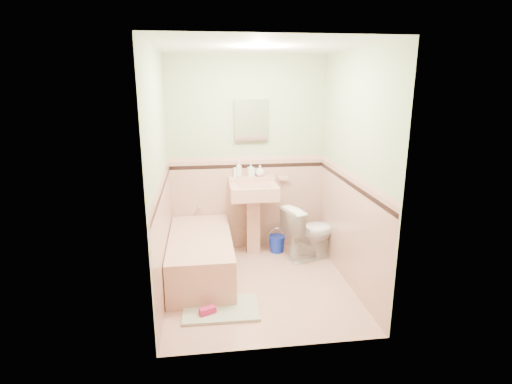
{
  "coord_description": "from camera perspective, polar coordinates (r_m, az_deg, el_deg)",
  "views": [
    {
      "loc": [
        -0.58,
        -4.03,
        2.18
      ],
      "look_at": [
        0.0,
        0.25,
        1.0
      ],
      "focal_mm": 28.63,
      "sensor_mm": 36.0,
      "label": 1
    }
  ],
  "objects": [
    {
      "name": "wall_right",
      "position": [
        4.43,
        13.38,
        2.73
      ],
      "size": [
        0.0,
        2.5,
        2.5
      ],
      "primitive_type": "plane",
      "rotation": [
        1.57,
        0.0,
        -1.57
      ],
      "color": "beige",
      "rests_on": "ground"
    },
    {
      "name": "bucket",
      "position": [
        5.42,
        2.93,
        -7.24
      ],
      "size": [
        0.24,
        0.24,
        0.22
      ],
      "primitive_type": null,
      "rotation": [
        0.0,
        0.0,
        -0.14
      ],
      "color": "#102ABE",
      "rests_on": "floor"
    },
    {
      "name": "shoe",
      "position": [
        4.09,
        -6.78,
        -16.1
      ],
      "size": [
        0.17,
        0.13,
        0.06
      ],
      "primitive_type": "cube",
      "rotation": [
        0.0,
        0.0,
        0.42
      ],
      "color": "#BF1E59",
      "rests_on": "bath_mat"
    },
    {
      "name": "accent_back",
      "position": [
        5.26,
        -1.22,
        3.64
      ],
      "size": [
        2.0,
        0.0,
        2.0
      ],
      "primitive_type": "plane",
      "rotation": [
        1.57,
        0.0,
        0.0
      ],
      "color": "black",
      "rests_on": "ground"
    },
    {
      "name": "cap_back",
      "position": [
        5.24,
        -1.22,
        4.71
      ],
      "size": [
        2.0,
        0.0,
        2.0
      ],
      "primitive_type": "plane",
      "rotation": [
        1.57,
        0.0,
        0.0
      ],
      "color": "#CF9B8D",
      "rests_on": "ground"
    },
    {
      "name": "cap_front",
      "position": [
        3.16,
        3.24,
        -2.47
      ],
      "size": [
        2.0,
        0.0,
        2.0
      ],
      "primitive_type": "plane",
      "rotation": [
        -1.57,
        0.0,
        0.0
      ],
      "color": "#CF9B8D",
      "rests_on": "ground"
    },
    {
      "name": "wainscot_right",
      "position": [
        4.61,
        12.75,
        -5.18
      ],
      "size": [
        0.0,
        2.2,
        2.2
      ],
      "primitive_type": "plane",
      "rotation": [
        1.57,
        0.0,
        -1.57
      ],
      "color": "#D2A18D",
      "rests_on": "ground"
    },
    {
      "name": "ceiling",
      "position": [
        4.09,
        0.5,
        19.75
      ],
      "size": [
        2.2,
        2.2,
        0.0
      ],
      "primitive_type": "plane",
      "rotation": [
        3.14,
        0.0,
        0.0
      ],
      "color": "white",
      "rests_on": "ground"
    },
    {
      "name": "accent_left",
      "position": [
        4.19,
        -12.95,
        0.21
      ],
      "size": [
        0.0,
        2.2,
        2.2
      ],
      "primitive_type": "plane",
      "rotation": [
        1.57,
        0.0,
        1.57
      ],
      "color": "black",
      "rests_on": "ground"
    },
    {
      "name": "bath_mat",
      "position": [
        4.18,
        -4.95,
        -15.97
      ],
      "size": [
        0.74,
        0.5,
        0.03
      ],
      "primitive_type": "cube",
      "rotation": [
        0.0,
        0.0,
        -0.02
      ],
      "color": "#99A68A",
      "rests_on": "floor"
    },
    {
      "name": "cap_left",
      "position": [
        4.17,
        -13.04,
        1.54
      ],
      "size": [
        0.0,
        2.2,
        2.2
      ],
      "primitive_type": "plane",
      "rotation": [
        1.57,
        0.0,
        1.57
      ],
      "color": "#CF9B8D",
      "rests_on": "ground"
    },
    {
      "name": "medicine_cabinet",
      "position": [
        5.17,
        -0.68,
        9.94
      ],
      "size": [
        0.36,
        0.04,
        0.46
      ],
      "primitive_type": "cube",
      "color": "white",
      "rests_on": "wall_back"
    },
    {
      "name": "tub_faucet",
      "position": [
        5.32,
        -7.91,
        -1.83
      ],
      "size": [
        0.04,
        0.12,
        0.04
      ],
      "primitive_type": "cylinder",
      "rotation": [
        1.57,
        0.0,
        0.0
      ],
      "color": "silver",
      "rests_on": "wall_back"
    },
    {
      "name": "sink_faucet",
      "position": [
        5.22,
        -0.56,
        1.64
      ],
      "size": [
        0.02,
        0.02,
        0.1
      ],
      "primitive_type": "cylinder",
      "color": "silver",
      "rests_on": "sink"
    },
    {
      "name": "sink",
      "position": [
        5.23,
        -0.35,
        -3.9
      ],
      "size": [
        0.59,
        0.49,
        0.93
      ],
      "primitive_type": null,
      "color": "tan",
      "rests_on": "floor"
    },
    {
      "name": "floor",
      "position": [
        4.62,
        0.43,
        -12.87
      ],
      "size": [
        2.2,
        2.2,
        0.0
      ],
      "primitive_type": "plane",
      "color": "tan",
      "rests_on": "ground"
    },
    {
      "name": "soap_bottle_right",
      "position": [
        5.25,
        0.56,
        3.01
      ],
      "size": [
        0.14,
        0.14,
        0.15
      ],
      "primitive_type": "imported",
      "rotation": [
        0.0,
        0.0,
        0.23
      ],
      "color": "#B2B2B2",
      "rests_on": "sink"
    },
    {
      "name": "accent_front",
      "position": [
        3.19,
        3.21,
        -4.18
      ],
      "size": [
        2.0,
        0.0,
        2.0
      ],
      "primitive_type": "plane",
      "rotation": [
        -1.57,
        0.0,
        0.0
      ],
      "color": "black",
      "rests_on": "ground"
    },
    {
      "name": "wall_front",
      "position": [
        3.13,
        3.31,
        -2.05
      ],
      "size": [
        2.5,
        0.0,
        2.5
      ],
      "primitive_type": "plane",
      "rotation": [
        -1.57,
        0.0,
        0.0
      ],
      "color": "beige",
      "rests_on": "ground"
    },
    {
      "name": "wall_back",
      "position": [
        5.25,
        -1.25,
        5.06
      ],
      "size": [
        2.5,
        0.0,
        2.5
      ],
      "primitive_type": "plane",
      "rotation": [
        1.57,
        0.0,
        0.0
      ],
      "color": "beige",
      "rests_on": "ground"
    },
    {
      "name": "wainscot_left",
      "position": [
        4.35,
        -12.63,
        -6.41
      ],
      "size": [
        0.0,
        2.2,
        2.2
      ],
      "primitive_type": "plane",
      "rotation": [
        1.57,
        0.0,
        1.57
      ],
      "color": "#D2A18D",
      "rests_on": "ground"
    },
    {
      "name": "wall_left",
      "position": [
        4.16,
        -13.31,
        1.93
      ],
      "size": [
        0.0,
        2.5,
        2.5
      ],
      "primitive_type": "plane",
      "rotation": [
        1.57,
        0.0,
        1.57
      ],
      "color": "beige",
      "rests_on": "ground"
    },
    {
      "name": "soap_dish",
      "position": [
        5.35,
        3.84,
        1.93
      ],
      "size": [
        0.12,
        0.07,
        0.04
      ],
      "primitive_type": "cube",
      "color": "tan",
      "rests_on": "wall_back"
    },
    {
      "name": "soap_bottle_mid",
      "position": [
        5.23,
        -0.72,
        3.12
      ],
      "size": [
        0.09,
        0.09,
        0.18
      ],
      "primitive_type": "imported",
      "rotation": [
        0.0,
        0.0,
        0.18
      ],
      "color": "#B2B2B2",
      "rests_on": "sink"
    },
    {
      "name": "toilet",
      "position": [
        5.19,
        7.59,
        -5.53
      ],
      "size": [
        0.78,
        0.61,
        0.7
      ],
      "primitive_type": "imported",
      "rotation": [
        0.0,
        0.0,
        1.94
      ],
      "color": "white",
      "rests_on": "floor"
    },
    {
      "name": "bathtub",
      "position": [
        4.78,
        -7.72,
        -9.01
      ],
      "size": [
        0.7,
        1.5,
        0.45
      ],
      "primitive_type": "cube",
      "color": "tan",
      "rests_on": "floor"
    },
    {
      "name": "wainscot_front",
      "position": [
        3.39,
        3.1,
        -12.52
      ],
      "size": [
        2.0,
        0.0,
        2.0
      ],
      "primitive_type": "plane",
      "rotation": [
        -1.57,
        0.0,
        0.0
      ],
      "color": "#D2A18D",
      "rests_on": "ground"
    },
    {
      "name": "wainscot_back",
      "position": [
        5.39,
        -1.19,
        -1.77
      ],
      "size": [
        2.0,
        0.0,
        2.0
      ],
      "primitive_type": "plane",
      "rotation": [
        1.57,
        0.0,
        0.0
      ],
      "color": "#D2A18D",
      "rests_on": "ground"
    },
    {
      "name": "accent_right",
      "position": [
        4.45,
        13.06,
        1.09
      ],
      "size": [
        0.0,
        2.2,
        2.2
      ],
      "primitive_type": "plane",
      "rotation": [
        1.57,
        0.0,
        -1.57
      ],
      "color": "black",
      "rests_on": "ground"
    },
    {
      "name": "tube",
      "position": [
        5.22,
        -2.96,
        2.76
      ],
      "size": [
        0.04,
        0.04,
        0.12
      ],
      "primitive_type": "cylinder",
      "rotation": [
        0.0,
        0.0,
        -0.28
      ],
      "color": "white",
      "rests_on": "sink"
    },
    {
      "name": "soap_bottle_left",
      "position": [
        5.21,
        -2.39,
        3.22
      ],
      "size": [
        0.1,
        0.1,
        0.2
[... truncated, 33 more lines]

